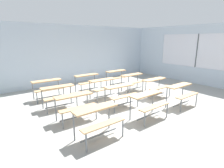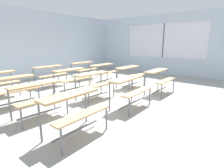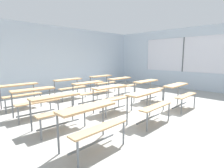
{
  "view_description": "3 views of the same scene",
  "coord_description": "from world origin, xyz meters",
  "px_view_note": "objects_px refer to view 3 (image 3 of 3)",
  "views": [
    {
      "loc": [
        -4.02,
        -4.18,
        2.29
      ],
      "look_at": [
        -0.31,
        0.74,
        0.7
      ],
      "focal_mm": 28.06,
      "sensor_mm": 36.0,
      "label": 1
    },
    {
      "loc": [
        -3.8,
        -3.3,
        1.6
      ],
      "look_at": [
        0.26,
        0.03,
        0.35
      ],
      "focal_mm": 28.0,
      "sensor_mm": 36.0,
      "label": 2
    },
    {
      "loc": [
        -3.8,
        -3.3,
        1.6
      ],
      "look_at": [
        0.53,
        1.08,
        0.63
      ],
      "focal_mm": 28.0,
      "sensor_mm": 36.0,
      "label": 3
    }
  ],
  "objects_px": {
    "desk_bench_r0c1": "(148,100)",
    "desk_bench_r2c1": "(90,88)",
    "desk_bench_r3c2": "(102,80)",
    "desk_bench_r0c2": "(179,91)",
    "desk_bench_r2c2": "(122,82)",
    "desk_bench_r0c0": "(91,118)",
    "desk_bench_r1c1": "(112,93)",
    "desk_bench_r1c2": "(149,86)",
    "desk_bench_r3c0": "(20,90)",
    "desk_bench_r1c0": "(58,104)",
    "desk_bench_r3c1": "(70,84)",
    "desk_bench_r2c0": "(35,96)"
  },
  "relations": [
    {
      "from": "desk_bench_r0c1",
      "to": "desk_bench_r2c1",
      "type": "bearing_deg",
      "value": 88.55
    },
    {
      "from": "desk_bench_r0c1",
      "to": "desk_bench_r3c2",
      "type": "relative_size",
      "value": 1.01
    },
    {
      "from": "desk_bench_r2c1",
      "to": "desk_bench_r3c2",
      "type": "xyz_separation_m",
      "value": [
        1.66,
        1.24,
        0.0
      ]
    },
    {
      "from": "desk_bench_r0c2",
      "to": "desk_bench_r3c2",
      "type": "xyz_separation_m",
      "value": [
        -0.01,
        3.57,
        0.0
      ]
    },
    {
      "from": "desk_bench_r0c2",
      "to": "desk_bench_r2c2",
      "type": "distance_m",
      "value": 2.39
    },
    {
      "from": "desk_bench_r0c0",
      "to": "desk_bench_r1c1",
      "type": "bearing_deg",
      "value": 34.36
    },
    {
      "from": "desk_bench_r1c2",
      "to": "desk_bench_r3c0",
      "type": "distance_m",
      "value": 4.26
    },
    {
      "from": "desk_bench_r1c0",
      "to": "desk_bench_r2c1",
      "type": "xyz_separation_m",
      "value": [
        1.76,
        1.13,
        0.0
      ]
    },
    {
      "from": "desk_bench_r0c0",
      "to": "desk_bench_r0c1",
      "type": "distance_m",
      "value": 1.76
    },
    {
      "from": "desk_bench_r0c2",
      "to": "desk_bench_r3c2",
      "type": "height_order",
      "value": "same"
    },
    {
      "from": "desk_bench_r0c1",
      "to": "desk_bench_r3c1",
      "type": "distance_m",
      "value": 3.54
    },
    {
      "from": "desk_bench_r2c1",
      "to": "desk_bench_r2c2",
      "type": "xyz_separation_m",
      "value": [
        1.67,
        0.06,
        0.0
      ]
    },
    {
      "from": "desk_bench_r0c0",
      "to": "desk_bench_r0c1",
      "type": "bearing_deg",
      "value": -0.27
    },
    {
      "from": "desk_bench_r1c2",
      "to": "desk_bench_r3c0",
      "type": "height_order",
      "value": "same"
    },
    {
      "from": "desk_bench_r0c0",
      "to": "desk_bench_r1c1",
      "type": "relative_size",
      "value": 0.99
    },
    {
      "from": "desk_bench_r1c2",
      "to": "desk_bench_r0c0",
      "type": "bearing_deg",
      "value": -161.03
    },
    {
      "from": "desk_bench_r1c0",
      "to": "desk_bench_r3c0",
      "type": "bearing_deg",
      "value": 93.49
    },
    {
      "from": "desk_bench_r0c0",
      "to": "desk_bench_r2c1",
      "type": "relative_size",
      "value": 1.0
    },
    {
      "from": "desk_bench_r2c0",
      "to": "desk_bench_r3c0",
      "type": "bearing_deg",
      "value": 93.49
    },
    {
      "from": "desk_bench_r0c0",
      "to": "desk_bench_r1c1",
      "type": "xyz_separation_m",
      "value": [
        1.71,
        1.21,
        0.0
      ]
    },
    {
      "from": "desk_bench_r0c1",
      "to": "desk_bench_r3c1",
      "type": "xyz_separation_m",
      "value": [
        -0.03,
        3.54,
        0.0
      ]
    },
    {
      "from": "desk_bench_r0c0",
      "to": "desk_bench_r1c2",
      "type": "distance_m",
      "value": 3.69
    },
    {
      "from": "desk_bench_r3c1",
      "to": "desk_bench_r2c1",
      "type": "bearing_deg",
      "value": -88.67
    },
    {
      "from": "desk_bench_r1c1",
      "to": "desk_bench_r3c0",
      "type": "bearing_deg",
      "value": 129.71
    },
    {
      "from": "desk_bench_r2c1",
      "to": "desk_bench_r3c1",
      "type": "height_order",
      "value": "same"
    },
    {
      "from": "desk_bench_r0c2",
      "to": "desk_bench_r3c2",
      "type": "distance_m",
      "value": 3.57
    },
    {
      "from": "desk_bench_r1c0",
      "to": "desk_bench_r2c2",
      "type": "relative_size",
      "value": 1.01
    },
    {
      "from": "desk_bench_r0c2",
      "to": "desk_bench_r2c2",
      "type": "bearing_deg",
      "value": 89.26
    },
    {
      "from": "desk_bench_r1c1",
      "to": "desk_bench_r1c2",
      "type": "xyz_separation_m",
      "value": [
        1.79,
        -0.04,
        0.0
      ]
    },
    {
      "from": "desk_bench_r1c1",
      "to": "desk_bench_r0c2",
      "type": "bearing_deg",
      "value": -32.33
    },
    {
      "from": "desk_bench_r1c2",
      "to": "desk_bench_r3c1",
      "type": "bearing_deg",
      "value": 126.9
    },
    {
      "from": "desk_bench_r3c0",
      "to": "desk_bench_r3c2",
      "type": "bearing_deg",
      "value": 1.44
    },
    {
      "from": "desk_bench_r2c0",
      "to": "desk_bench_r3c0",
      "type": "relative_size",
      "value": 1.02
    },
    {
      "from": "desk_bench_r0c2",
      "to": "desk_bench_r1c1",
      "type": "relative_size",
      "value": 0.99
    },
    {
      "from": "desk_bench_r0c0",
      "to": "desk_bench_r3c2",
      "type": "xyz_separation_m",
      "value": [
        3.43,
        3.58,
        0.0
      ]
    },
    {
      "from": "desk_bench_r0c1",
      "to": "desk_bench_r1c0",
      "type": "bearing_deg",
      "value": 144.59
    },
    {
      "from": "desk_bench_r2c1",
      "to": "desk_bench_r2c2",
      "type": "distance_m",
      "value": 1.67
    },
    {
      "from": "desk_bench_r2c2",
      "to": "desk_bench_r0c0",
      "type": "bearing_deg",
      "value": -145.61
    },
    {
      "from": "desk_bench_r0c0",
      "to": "desk_bench_r2c0",
      "type": "relative_size",
      "value": 0.98
    },
    {
      "from": "desk_bench_r0c2",
      "to": "desk_bench_r0c1",
      "type": "bearing_deg",
      "value": 178.79
    },
    {
      "from": "desk_bench_r1c0",
      "to": "desk_bench_r3c1",
      "type": "distance_m",
      "value": 2.92
    },
    {
      "from": "desk_bench_r1c2",
      "to": "desk_bench_r2c2",
      "type": "bearing_deg",
      "value": 93.55
    },
    {
      "from": "desk_bench_r2c1",
      "to": "desk_bench_r3c0",
      "type": "height_order",
      "value": "same"
    },
    {
      "from": "desk_bench_r0c1",
      "to": "desk_bench_r2c0",
      "type": "relative_size",
      "value": 0.99
    },
    {
      "from": "desk_bench_r1c1",
      "to": "desk_bench_r1c2",
      "type": "distance_m",
      "value": 1.79
    },
    {
      "from": "desk_bench_r2c0",
      "to": "desk_bench_r3c2",
      "type": "height_order",
      "value": "same"
    },
    {
      "from": "desk_bench_r1c0",
      "to": "desk_bench_r3c1",
      "type": "relative_size",
      "value": 1.02
    },
    {
      "from": "desk_bench_r3c2",
      "to": "desk_bench_r2c1",
      "type": "bearing_deg",
      "value": -143.05
    },
    {
      "from": "desk_bench_r2c1",
      "to": "desk_bench_r3c2",
      "type": "bearing_deg",
      "value": 38.05
    },
    {
      "from": "desk_bench_r2c2",
      "to": "desk_bench_r3c2",
      "type": "height_order",
      "value": "same"
    }
  ]
}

